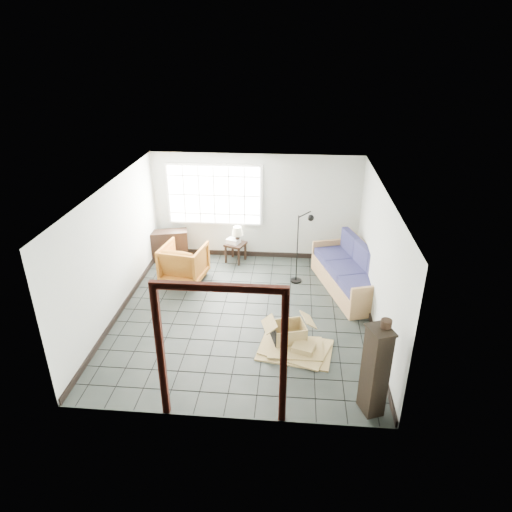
# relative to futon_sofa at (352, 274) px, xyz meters

# --- Properties ---
(ground) EXTENTS (5.50, 5.50, 0.00)m
(ground) POSITION_rel_futon_sofa_xyz_m (-2.22, -1.23, -0.37)
(ground) COLOR black
(ground) RESTS_ON ground
(room_shell) EXTENTS (5.02, 5.52, 2.61)m
(room_shell) POSITION_rel_futon_sofa_xyz_m (-2.22, -1.20, 1.30)
(room_shell) COLOR #B2B8B1
(room_shell) RESTS_ON ground
(window_panel) EXTENTS (2.32, 0.08, 1.52)m
(window_panel) POSITION_rel_futon_sofa_xyz_m (-3.22, 1.48, 1.23)
(window_panel) COLOR silver
(window_panel) RESTS_ON ground
(doorway_trim) EXTENTS (1.80, 0.08, 2.20)m
(doorway_trim) POSITION_rel_futon_sofa_xyz_m (-2.22, -3.93, 1.01)
(doorway_trim) COLOR #3C140D
(doorway_trim) RESTS_ON ground
(futon_sofa) EXTENTS (1.54, 2.49, 1.04)m
(futon_sofa) POSITION_rel_futon_sofa_xyz_m (0.00, 0.00, 0.00)
(futon_sofa) COLOR olive
(futon_sofa) RESTS_ON ground
(armchair) EXTENTS (1.05, 1.00, 0.94)m
(armchair) POSITION_rel_futon_sofa_xyz_m (-3.73, 0.13, 0.10)
(armchair) COLOR #8D4214
(armchair) RESTS_ON ground
(side_table) EXTENTS (0.57, 0.57, 0.49)m
(side_table) POSITION_rel_futon_sofa_xyz_m (-2.69, 1.17, 0.03)
(side_table) COLOR black
(side_table) RESTS_ON ground
(table_lamp) EXTENTS (0.34, 0.34, 0.42)m
(table_lamp) POSITION_rel_futon_sofa_xyz_m (-2.64, 1.18, 0.41)
(table_lamp) COLOR black
(table_lamp) RESTS_ON side_table
(projector) EXTENTS (0.37, 0.34, 0.11)m
(projector) POSITION_rel_futon_sofa_xyz_m (-2.75, 1.18, 0.17)
(projector) COLOR silver
(projector) RESTS_ON side_table
(floor_lamp) EXTENTS (0.50, 0.32, 1.70)m
(floor_lamp) POSITION_rel_futon_sofa_xyz_m (-1.07, 0.25, 0.53)
(floor_lamp) COLOR black
(floor_lamp) RESTS_ON ground
(console_shelf) EXTENTS (1.01, 0.61, 0.74)m
(console_shelf) POSITION_rel_futon_sofa_xyz_m (-4.37, 1.17, -0.00)
(console_shelf) COLOR black
(console_shelf) RESTS_ON ground
(tall_shelf) EXTENTS (0.42, 0.47, 1.44)m
(tall_shelf) POSITION_rel_futon_sofa_xyz_m (-0.07, -3.63, 0.36)
(tall_shelf) COLOR black
(tall_shelf) RESTS_ON ground
(pot) EXTENTS (0.20, 0.20, 0.11)m
(pot) POSITION_rel_futon_sofa_xyz_m (0.00, -3.57, 1.12)
(pot) COLOR black
(pot) RESTS_ON tall_shelf
(open_box) EXTENTS (1.01, 0.69, 0.52)m
(open_box) POSITION_rel_futon_sofa_xyz_m (-1.32, -2.07, -0.18)
(open_box) COLOR #A2844E
(open_box) RESTS_ON ground
(cardboard_pile) EXTENTS (1.40, 1.16, 0.18)m
(cardboard_pile) POSITION_rel_futon_sofa_xyz_m (-1.17, -2.31, -0.33)
(cardboard_pile) COLOR #A2844E
(cardboard_pile) RESTS_ON ground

